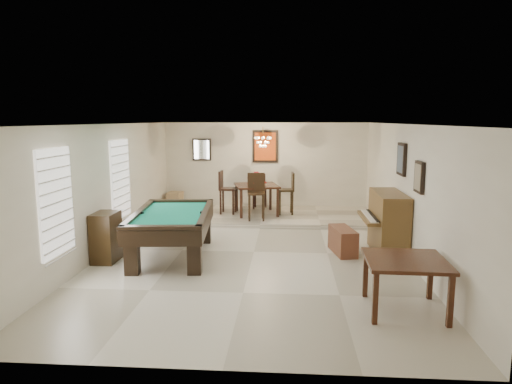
# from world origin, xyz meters

# --- Properties ---
(ground_plane) EXTENTS (6.00, 9.00, 0.02)m
(ground_plane) POSITION_xyz_m (0.00, 0.00, -0.01)
(ground_plane) COLOR beige
(wall_back) EXTENTS (6.00, 0.04, 2.60)m
(wall_back) POSITION_xyz_m (0.00, 4.50, 1.30)
(wall_back) COLOR silver
(wall_back) RESTS_ON ground_plane
(wall_front) EXTENTS (6.00, 0.04, 2.60)m
(wall_front) POSITION_xyz_m (0.00, -4.50, 1.30)
(wall_front) COLOR silver
(wall_front) RESTS_ON ground_plane
(wall_left) EXTENTS (0.04, 9.00, 2.60)m
(wall_left) POSITION_xyz_m (-3.00, 0.00, 1.30)
(wall_left) COLOR silver
(wall_left) RESTS_ON ground_plane
(wall_right) EXTENTS (0.04, 9.00, 2.60)m
(wall_right) POSITION_xyz_m (3.00, 0.00, 1.30)
(wall_right) COLOR silver
(wall_right) RESTS_ON ground_plane
(ceiling) EXTENTS (6.00, 9.00, 0.04)m
(ceiling) POSITION_xyz_m (0.00, 0.00, 2.60)
(ceiling) COLOR white
(ceiling) RESTS_ON wall_back
(dining_step) EXTENTS (6.00, 2.50, 0.12)m
(dining_step) POSITION_xyz_m (0.00, 3.25, 0.06)
(dining_step) COLOR beige
(dining_step) RESTS_ON ground_plane
(window_left_front) EXTENTS (0.06, 1.00, 1.70)m
(window_left_front) POSITION_xyz_m (-2.97, -2.20, 1.40)
(window_left_front) COLOR white
(window_left_front) RESTS_ON wall_left
(window_left_rear) EXTENTS (0.06, 1.00, 1.70)m
(window_left_rear) POSITION_xyz_m (-2.97, 0.60, 1.40)
(window_left_rear) COLOR white
(window_left_rear) RESTS_ON wall_left
(pool_table) EXTENTS (1.65, 2.74, 0.87)m
(pool_table) POSITION_xyz_m (-1.58, -0.43, 0.44)
(pool_table) COLOR black
(pool_table) RESTS_ON ground_plane
(square_table) EXTENTS (1.14, 1.14, 0.76)m
(square_table) POSITION_xyz_m (2.35, -2.75, 0.38)
(square_table) COLOR #34190D
(square_table) RESTS_ON ground_plane
(upright_piano) EXTENTS (0.84, 1.50, 1.25)m
(upright_piano) POSITION_xyz_m (2.56, 0.10, 0.62)
(upright_piano) COLOR brown
(upright_piano) RESTS_ON ground_plane
(piano_bench) EXTENTS (0.53, 0.98, 0.51)m
(piano_bench) POSITION_xyz_m (1.81, 0.05, 0.26)
(piano_bench) COLOR brown
(piano_bench) RESTS_ON ground_plane
(apothecary_chest) EXTENTS (0.42, 0.63, 0.95)m
(apothecary_chest) POSITION_xyz_m (-2.77, -0.82, 0.47)
(apothecary_chest) COLOR black
(apothecary_chest) RESTS_ON ground_plane
(dining_table) EXTENTS (1.36, 1.36, 0.93)m
(dining_table) POSITION_xyz_m (-0.17, 3.24, 0.58)
(dining_table) COLOR black
(dining_table) RESTS_ON dining_step
(flower_vase) EXTENTS (0.19, 0.19, 0.26)m
(flower_vase) POSITION_xyz_m (-0.17, 3.24, 1.18)
(flower_vase) COLOR red
(flower_vase) RESTS_ON dining_table
(dining_chair_south) EXTENTS (0.49, 0.49, 1.20)m
(dining_chair_south) POSITION_xyz_m (-0.13, 2.49, 0.72)
(dining_chair_south) COLOR black
(dining_chair_south) RESTS_ON dining_step
(dining_chair_north) EXTENTS (0.42, 0.42, 1.04)m
(dining_chair_north) POSITION_xyz_m (-0.14, 4.02, 0.64)
(dining_chair_north) COLOR black
(dining_chair_north) RESTS_ON dining_step
(dining_chair_west) EXTENTS (0.46, 0.46, 1.18)m
(dining_chair_west) POSITION_xyz_m (-0.96, 3.25, 0.71)
(dining_chair_west) COLOR black
(dining_chair_west) RESTS_ON dining_step
(dining_chair_east) EXTENTS (0.46, 0.46, 1.14)m
(dining_chair_east) POSITION_xyz_m (0.62, 3.29, 0.69)
(dining_chair_east) COLOR black
(dining_chair_east) RESTS_ON dining_step
(corner_bench) EXTENTS (0.42, 0.52, 0.44)m
(corner_bench) POSITION_xyz_m (-2.66, 4.07, 0.34)
(corner_bench) COLOR tan
(corner_bench) RESTS_ON dining_step
(chandelier) EXTENTS (0.44, 0.44, 0.60)m
(chandelier) POSITION_xyz_m (0.00, 3.20, 2.20)
(chandelier) COLOR #FFE5B2
(chandelier) RESTS_ON ceiling
(back_painting) EXTENTS (0.75, 0.06, 0.95)m
(back_painting) POSITION_xyz_m (0.00, 4.46, 1.90)
(back_painting) COLOR #D84C14
(back_painting) RESTS_ON wall_back
(back_mirror) EXTENTS (0.55, 0.06, 0.65)m
(back_mirror) POSITION_xyz_m (-1.90, 4.46, 1.80)
(back_mirror) COLOR white
(back_mirror) RESTS_ON wall_back
(right_picture_upper) EXTENTS (0.06, 0.55, 0.65)m
(right_picture_upper) POSITION_xyz_m (2.96, 0.30, 1.90)
(right_picture_upper) COLOR slate
(right_picture_upper) RESTS_ON wall_right
(right_picture_lower) EXTENTS (0.06, 0.45, 0.55)m
(right_picture_lower) POSITION_xyz_m (2.96, -1.00, 1.70)
(right_picture_lower) COLOR gray
(right_picture_lower) RESTS_ON wall_right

